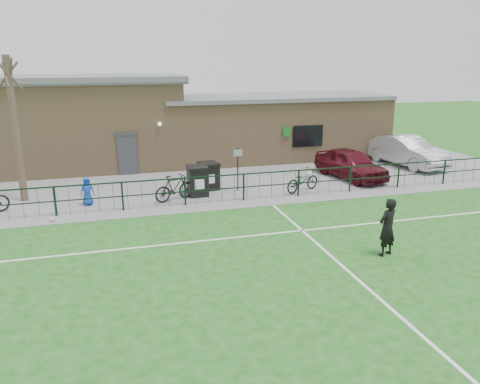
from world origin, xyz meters
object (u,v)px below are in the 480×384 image
object	(u,v)px
car_silver	(406,151)
bicycle_e	(303,180)
wheelie_bin_right	(209,177)
sign_post	(238,169)
bare_tree	(16,131)
bicycle_d	(175,188)
wheelie_bin_left	(198,182)
ball_ground	(52,220)
car_maroon	(351,164)
spectator_child	(87,191)

from	to	relation	value
car_silver	bicycle_e	distance (m)	8.39
wheelie_bin_right	sign_post	bearing A→B (deg)	-37.66
bare_tree	bicycle_d	xyz separation A→B (m)	(6.17, -1.74, -2.42)
wheelie_bin_left	wheelie_bin_right	distance (m)	1.09
car_silver	bicycle_d	xyz separation A→B (m)	(-13.46, -3.20, -0.26)
ball_ground	bare_tree	bearing A→B (deg)	113.54
wheelie_bin_left	sign_post	size ratio (longest dim) A/B	0.62
wheelie_bin_left	ball_ground	world-z (taller)	wheelie_bin_left
car_maroon	car_silver	bearing A→B (deg)	10.38
bicycle_e	wheelie_bin_right	bearing A→B (deg)	45.54
wheelie_bin_left	car_maroon	bearing A→B (deg)	6.22
wheelie_bin_right	bicycle_e	size ratio (longest dim) A/B	0.60
car_maroon	bicycle_d	size ratio (longest dim) A/B	2.32
sign_post	car_maroon	distance (m)	6.14
bare_tree	sign_post	size ratio (longest dim) A/B	3.00
wheelie_bin_left	wheelie_bin_right	xyz separation A→B (m)	(0.68, 0.85, -0.03)
wheelie_bin_right	car_silver	xyz separation A→B (m)	(11.69, 1.83, 0.23)
ball_ground	bicycle_e	bearing A→B (deg)	6.92
wheelie_bin_left	bicycle_d	size ratio (longest dim) A/B	0.66
car_maroon	bicycle_d	distance (m)	9.20
bicycle_e	wheelie_bin_left	bearing A→B (deg)	58.14
car_silver	spectator_child	size ratio (longest dim) A/B	4.26
wheelie_bin_left	bicycle_d	bearing A→B (deg)	-154.81
car_maroon	spectator_child	distance (m)	12.67
spectator_child	bicycle_d	bearing A→B (deg)	-17.45
wheelie_bin_left	spectator_child	distance (m)	4.63
wheelie_bin_left	bicycle_d	xyz separation A→B (m)	(-1.09, -0.53, -0.06)
spectator_child	ball_ground	xyz separation A→B (m)	(-1.25, -1.76, -0.50)
bicycle_e	ball_ground	xyz separation A→B (m)	(-10.57, -1.28, -0.43)
bare_tree	bicycle_e	world-z (taller)	bare_tree
ball_ground	wheelie_bin_right	bearing A→B (deg)	23.16
bare_tree	ball_ground	world-z (taller)	bare_tree
bicycle_d	spectator_child	xyz separation A→B (m)	(-3.54, 0.33, 0.02)
wheelie_bin_left	car_silver	xyz separation A→B (m)	(12.37, 2.68, 0.20)
spectator_child	ball_ground	world-z (taller)	spectator_child
bicycle_e	bicycle_d	bearing A→B (deg)	64.87
wheelie_bin_right	car_maroon	bearing A→B (deg)	-9.58
car_silver	bicycle_e	size ratio (longest dim) A/B	2.57
car_silver	bicycle_e	xyz separation A→B (m)	(-7.68, -3.35, -0.31)
wheelie_bin_left	ball_ground	xyz separation A→B (m)	(-5.88, -1.96, -0.54)
bicycle_e	spectator_child	world-z (taller)	spectator_child
bare_tree	car_silver	xyz separation A→B (m)	(19.63, 1.47, -2.16)
sign_post	car_silver	world-z (taller)	sign_post
car_silver	spectator_child	world-z (taller)	car_silver
bare_tree	spectator_child	size ratio (longest dim) A/B	5.14
sign_post	spectator_child	distance (m)	6.55
wheelie_bin_right	spectator_child	distance (m)	5.41
car_silver	spectator_child	bearing A→B (deg)	-179.86
wheelie_bin_right	car_silver	size ratio (longest dim) A/B	0.24
wheelie_bin_right	bicycle_d	size ratio (longest dim) A/B	0.63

